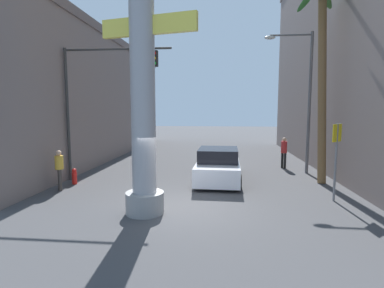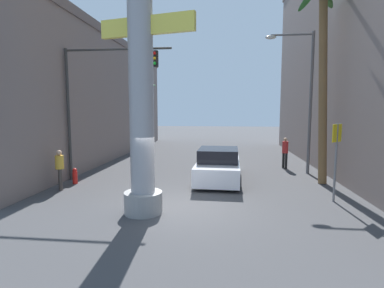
% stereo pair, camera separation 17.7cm
% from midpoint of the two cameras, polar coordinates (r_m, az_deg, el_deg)
% --- Properties ---
extents(ground_plane, '(87.42, 87.42, 0.00)m').
position_cam_midpoint_polar(ground_plane, '(20.28, 1.52, -3.06)').
color(ground_plane, '#424244').
extents(building_left, '(7.81, 24.66, 8.52)m').
position_cam_midpoint_polar(building_left, '(23.73, -23.02, 8.16)').
color(building_left, slate).
rests_on(building_left, ground).
extents(building_right, '(6.35, 24.83, 13.86)m').
position_cam_midpoint_polar(building_right, '(19.85, 32.00, 15.93)').
color(building_right, slate).
rests_on(building_right, ground).
extents(neon_sign_pole, '(3.48, 1.24, 11.62)m').
position_cam_midpoint_polar(neon_sign_pole, '(9.84, -10.02, 19.02)').
color(neon_sign_pole, '#9E9EA3').
rests_on(neon_sign_pole, ground).
extents(street_lamp, '(2.48, 0.28, 7.34)m').
position_cam_midpoint_polar(street_lamp, '(16.83, 20.04, 9.74)').
color(street_lamp, '#59595E').
rests_on(street_lamp, ground).
extents(crossing_sign, '(0.47, 0.47, 2.87)m').
position_cam_midpoint_polar(crossing_sign, '(12.05, 25.39, -1.19)').
color(crossing_sign, slate).
rests_on(crossing_sign, ground).
extents(traffic_light_mast, '(5.05, 0.32, 6.20)m').
position_cam_midpoint_polar(traffic_light_mast, '(14.75, -17.91, 10.02)').
color(traffic_light_mast, '#333333').
rests_on(traffic_light_mast, ground).
extents(car_lead, '(2.19, 5.24, 1.56)m').
position_cam_midpoint_polar(car_lead, '(14.54, 4.70, -4.04)').
color(car_lead, black).
rests_on(car_lead, ground).
extents(palm_tree_far_left, '(3.22, 3.08, 6.55)m').
position_cam_midpoint_polar(palm_tree_far_left, '(29.83, -10.02, 8.01)').
color(palm_tree_far_left, brown).
rests_on(palm_tree_far_left, ground).
extents(palm_tree_near_right, '(3.18, 3.03, 8.91)m').
position_cam_midpoint_polar(palm_tree_near_right, '(15.11, 23.14, 13.93)').
color(palm_tree_near_right, brown).
rests_on(palm_tree_near_right, ground).
extents(pedestrian_curb_left, '(0.47, 0.47, 1.69)m').
position_cam_midpoint_polar(pedestrian_curb_left, '(13.68, -24.30, -4.03)').
color(pedestrian_curb_left, '#3F3833').
rests_on(pedestrian_curb_left, ground).
extents(pedestrian_mid_right, '(0.48, 0.48, 1.79)m').
position_cam_midpoint_polar(pedestrian_mid_right, '(18.04, 16.84, -1.15)').
color(pedestrian_mid_right, black).
rests_on(pedestrian_mid_right, ground).
extents(fire_hydrant, '(0.22, 0.22, 0.72)m').
position_cam_midpoint_polar(fire_hydrant, '(14.71, -21.81, -5.75)').
color(fire_hydrant, red).
rests_on(fire_hydrant, ground).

